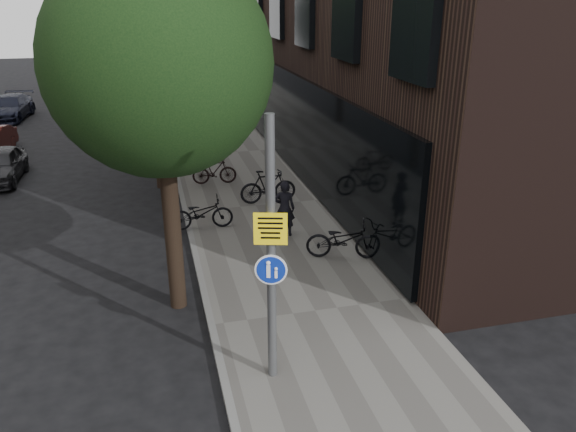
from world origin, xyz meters
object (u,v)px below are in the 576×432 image
object	(u,v)px
signpost	(271,255)
parked_car_near	(0,165)
pedestrian	(285,208)
parked_bike_facade_near	(343,240)

from	to	relation	value
signpost	parked_car_near	size ratio (longest dim) A/B	1.31
pedestrian	parked_car_near	distance (m)	11.82
pedestrian	parked_bike_facade_near	world-z (taller)	pedestrian
pedestrian	parked_bike_facade_near	xyz separation A→B (m)	(1.12, -1.80, -0.30)
pedestrian	parked_bike_facade_near	distance (m)	2.14
parked_car_near	pedestrian	bearing A→B (deg)	-39.52
signpost	parked_car_near	xyz separation A→B (m)	(-7.21, 13.76, -1.90)
parked_bike_facade_near	parked_car_near	bearing A→B (deg)	64.11
pedestrian	parked_car_near	bearing A→B (deg)	-22.94
signpost	pedestrian	xyz separation A→B (m)	(1.72, 6.04, -1.59)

